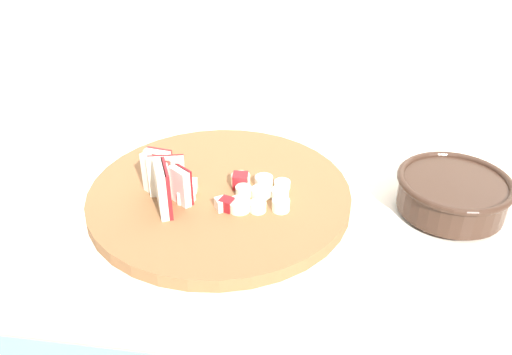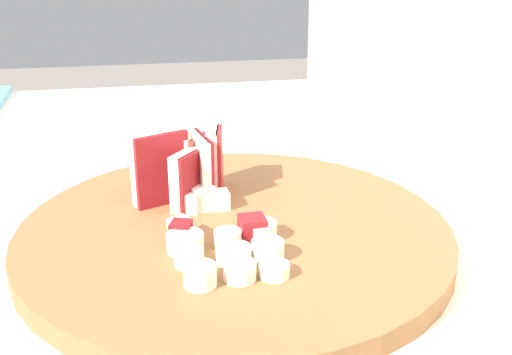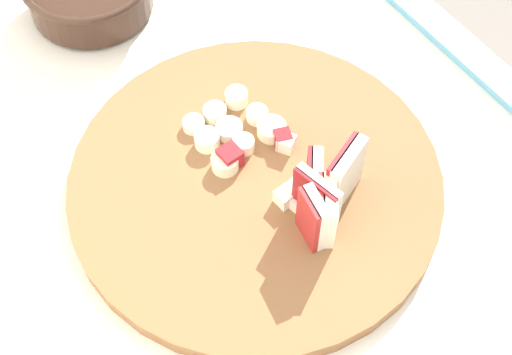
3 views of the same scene
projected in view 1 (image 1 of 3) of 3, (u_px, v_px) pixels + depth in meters
The scene contains 6 objects.
tile_backsplash at pixel (272, 178), 1.17m from camera, with size 2.40×0.04×1.38m, color silver.
cutting_board at pixel (220, 195), 0.75m from camera, with size 0.37×0.37×0.02m, color brown.
apple_wedge_fan at pixel (164, 180), 0.71m from camera, with size 0.08×0.09×0.07m.
apple_dice_pile at pixel (207, 191), 0.72m from camera, with size 0.10×0.08×0.02m.
banana_slice_rows at pixel (258, 193), 0.73m from camera, with size 0.09×0.09×0.02m.
ceramic_bowl at pixel (453, 194), 0.71m from camera, with size 0.15×0.15×0.06m.
Camera 1 is at (0.10, -0.63, 1.32)m, focal length 36.85 mm.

